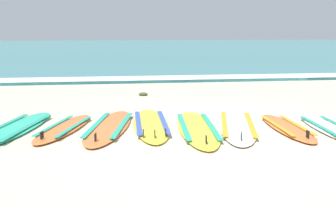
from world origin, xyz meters
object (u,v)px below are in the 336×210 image
(surfboard_2, at_px, (110,126))
(surfboard_4, at_px, (197,128))
(surfboard_1, at_px, (65,128))
(surfboard_6, at_px, (287,127))
(surfboard_7, at_px, (330,128))
(surfboard_0, at_px, (15,128))
(surfboard_5, at_px, (237,126))
(surfboard_3, at_px, (151,124))

(surfboard_2, xyz_separation_m, surfboard_4, (1.48, -0.30, -0.00))
(surfboard_1, bearing_deg, surfboard_6, -6.86)
(surfboard_1, distance_m, surfboard_7, 4.50)
(surfboard_2, height_order, surfboard_6, same)
(surfboard_0, xyz_separation_m, surfboard_4, (3.06, -0.36, -0.00))
(surfboard_5, bearing_deg, surfboard_0, 175.44)
(surfboard_2, height_order, surfboard_5, same)
(surfboard_2, bearing_deg, surfboard_7, -9.67)
(surfboard_1, distance_m, surfboard_5, 2.97)
(surfboard_5, bearing_deg, surfboard_3, 168.22)
(surfboard_1, xyz_separation_m, surfboard_5, (2.96, -0.23, -0.00))
(surfboard_3, xyz_separation_m, surfboard_7, (2.98, -0.70, -0.00))
(surfboard_0, distance_m, surfboard_6, 4.61)
(surfboard_1, distance_m, surfboard_2, 0.76)
(surfboard_2, distance_m, surfboard_5, 2.21)
(surfboard_5, relative_size, surfboard_6, 1.31)
(surfboard_1, bearing_deg, surfboard_3, 2.90)
(surfboard_5, height_order, surfboard_6, same)
(surfboard_5, bearing_deg, surfboard_6, -15.29)
(surfboard_1, relative_size, surfboard_5, 0.80)
(surfboard_0, bearing_deg, surfboard_4, -6.67)
(surfboard_3, height_order, surfboard_5, same)
(surfboard_0, relative_size, surfboard_7, 1.24)
(surfboard_2, bearing_deg, surfboard_5, -6.26)
(surfboard_5, relative_size, surfboard_7, 1.22)
(surfboard_1, relative_size, surfboard_6, 1.05)
(surfboard_3, height_order, surfboard_7, same)
(surfboard_4, xyz_separation_m, surfboard_6, (1.52, -0.16, 0.00))
(surfboard_0, bearing_deg, surfboard_1, -4.74)
(surfboard_0, relative_size, surfboard_1, 1.26)
(surfboard_0, height_order, surfboard_7, same)
(surfboard_2, xyz_separation_m, surfboard_3, (0.72, 0.07, 0.00))
(surfboard_1, relative_size, surfboard_3, 0.83)
(surfboard_3, xyz_separation_m, surfboard_4, (0.75, -0.36, -0.00))
(surfboard_3, distance_m, surfboard_7, 3.06)
(surfboard_0, distance_m, surfboard_7, 5.33)
(surfboard_0, height_order, surfboard_6, same)
(surfboard_5, height_order, surfboard_7, same)
(surfboard_7, bearing_deg, surfboard_0, 172.55)
(surfboard_4, relative_size, surfboard_6, 1.32)
(surfboard_0, distance_m, surfboard_2, 1.58)
(surfboard_1, xyz_separation_m, surfboard_3, (1.48, 0.07, 0.00))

